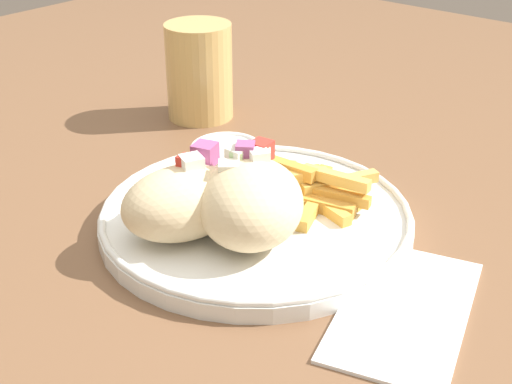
{
  "coord_description": "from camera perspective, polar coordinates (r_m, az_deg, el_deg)",
  "views": [
    {
      "loc": [
        -0.42,
        -0.36,
        1.02
      ],
      "look_at": [
        -0.02,
        -0.02,
        0.74
      ],
      "focal_mm": 50.0,
      "sensor_mm": 36.0,
      "label": 1
    }
  ],
  "objects": [
    {
      "name": "water_glass",
      "position": [
        0.82,
        -4.54,
        9.26
      ],
      "size": [
        0.08,
        0.08,
        0.11
      ],
      "color": "tan",
      "rests_on": "table"
    },
    {
      "name": "table",
      "position": [
        0.66,
        -0.73,
        -5.55
      ],
      "size": [
        1.54,
        1.54,
        0.7
      ],
      "color": "brown",
      "rests_on": "ground_plane"
    },
    {
      "name": "sauce_ramekin",
      "position": [
        0.64,
        -2.38,
        2.36
      ],
      "size": [
        0.06,
        0.06,
        0.04
      ],
      "color": "white",
      "rests_on": "plate"
    },
    {
      "name": "plate",
      "position": [
        0.61,
        0.0,
        -2.03
      ],
      "size": [
        0.27,
        0.27,
        0.02
      ],
      "color": "white",
      "rests_on": "table"
    },
    {
      "name": "pita_sandwich_near",
      "position": [
        0.55,
        -0.43,
        -0.79
      ],
      "size": [
        0.13,
        0.13,
        0.07
      ],
      "rotation": [
        0.0,
        0.0,
        0.62
      ],
      "color": "beige",
      "rests_on": "plate"
    },
    {
      "name": "fries_pile",
      "position": [
        0.62,
        4.42,
        0.18
      ],
      "size": [
        0.11,
        0.11,
        0.03
      ],
      "color": "gold",
      "rests_on": "plate"
    },
    {
      "name": "napkin",
      "position": [
        0.52,
        11.82,
        -9.19
      ],
      "size": [
        0.17,
        0.13,
        0.0
      ],
      "rotation": [
        0.0,
        0.0,
        0.29
      ],
      "color": "white",
      "rests_on": "table"
    },
    {
      "name": "pita_sandwich_far",
      "position": [
        0.56,
        -5.69,
        -0.75
      ],
      "size": [
        0.12,
        0.1,
        0.06
      ],
      "rotation": [
        0.0,
        0.0,
        -0.31
      ],
      "color": "beige",
      "rests_on": "plate"
    }
  ]
}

